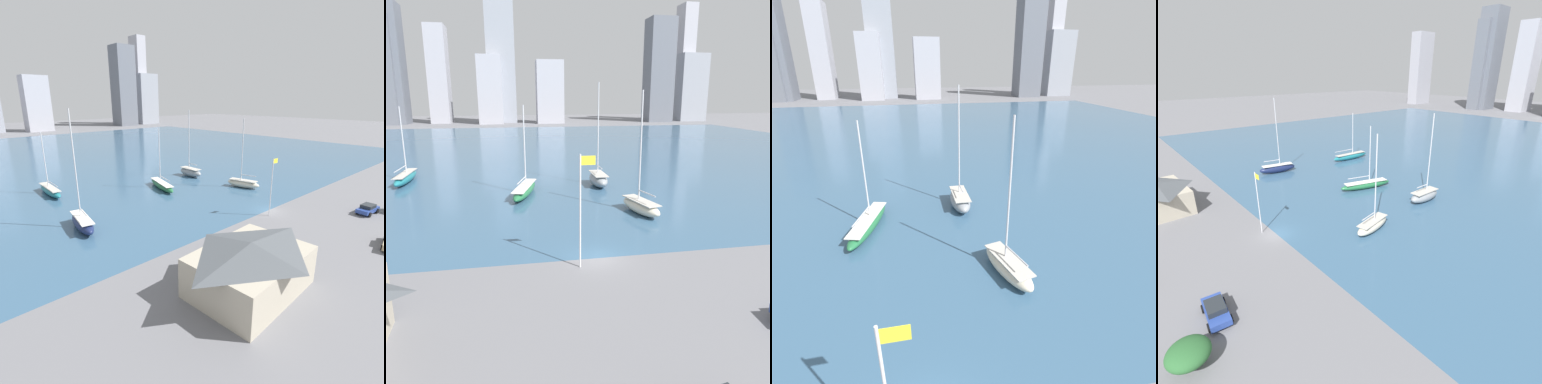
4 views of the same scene
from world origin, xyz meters
The scene contains 11 objects.
ground_plane centered at (0.00, 0.00, 0.00)m, with size 500.00×500.00×0.00m, color slate.
harbor_water centered at (0.00, 70.00, 0.00)m, with size 180.00×140.00×0.00m.
boat_shed centered at (-19.81, -10.95, 2.49)m, with size 11.57×8.43×4.98m.
flag_pole centered at (-1.77, -1.38, 5.06)m, with size 1.24×0.14×9.18m.
distant_city_skyline centered at (1.45, 170.09, 24.27)m, with size 210.75×23.07×60.87m.
sailboat_green centered at (-5.16, 22.10, 0.81)m, with size 4.72×10.86×12.23m.
sailboat_cream centered at (7.86, 11.37, 0.94)m, with size 3.69×7.33×14.03m.
sailboat_navy centered at (-25.63, 13.53, 1.07)m, with size 3.35×8.47×16.47m.
sailboat_gray centered at (6.20, 25.80, 1.12)m, with size 2.48×6.75×15.32m.
sailboat_teal centered at (-23.40, 33.51, 0.86)m, with size 2.21×10.70×11.84m.
parked_sedan_blue centered at (10.48, -11.61, 0.82)m, with size 4.62×2.46×1.55m.
Camera 1 is at (-40.72, -25.48, 17.52)m, focal length 28.00 mm.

